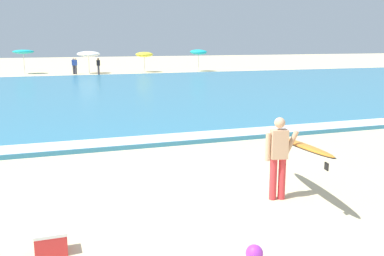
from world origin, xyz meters
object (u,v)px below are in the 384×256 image
(surfer_with_board, at_px, (291,151))
(beachgoer_near_row_left, at_px, (98,66))
(beachgoer_near_row_mid, at_px, (76,65))
(beach_ball, at_px, (254,253))
(beachgoer_near_row_right, at_px, (73,65))
(beach_umbrella_4, at_px, (199,52))
(beach_umbrella_2, at_px, (88,54))
(cooler_box, at_px, (51,242))
(beach_umbrella_1, at_px, (23,52))
(beach_umbrella_3, at_px, (144,55))

(surfer_with_board, distance_m, beachgoer_near_row_left, 35.13)
(beachgoer_near_row_mid, distance_m, beach_ball, 38.32)
(surfer_with_board, relative_size, beachgoer_near_row_mid, 1.85)
(beachgoer_near_row_right, bearing_deg, beachgoer_near_row_left, -28.51)
(beachgoer_near_row_right, bearing_deg, surfer_with_board, -87.42)
(beach_umbrella_4, bearing_deg, beachgoer_near_row_mid, 179.05)
(beach_umbrella_2, xyz_separation_m, cooler_box, (-4.63, -37.56, -1.72))
(surfer_with_board, relative_size, beach_umbrella_2, 1.29)
(beachgoer_near_row_left, bearing_deg, beachgoer_near_row_right, 151.49)
(surfer_with_board, xyz_separation_m, beach_ball, (-1.90, -2.14, -0.90))
(beach_ball, bearing_deg, surfer_with_board, 48.37)
(beach_umbrella_1, distance_m, beach_umbrella_3, 11.76)
(beach_umbrella_1, distance_m, beachgoer_near_row_mid, 5.33)
(beach_umbrella_4, relative_size, beachgoer_near_row_mid, 1.48)
(beach_umbrella_1, xyz_separation_m, beachgoer_near_row_left, (6.75, -3.19, -1.29))
(beachgoer_near_row_mid, bearing_deg, beach_umbrella_2, 21.23)
(beach_umbrella_2, height_order, beach_ball, beach_umbrella_2)
(beach_umbrella_2, xyz_separation_m, beach_ball, (-1.77, -38.83, -1.77))
(beach_umbrella_3, height_order, beach_ball, beach_umbrella_3)
(beach_umbrella_4, distance_m, beachgoer_near_row_mid, 12.64)
(beach_umbrella_4, xyz_separation_m, beach_ball, (-13.04, -38.10, -1.88))
(beach_umbrella_1, bearing_deg, beachgoer_near_row_mid, -24.36)
(beach_umbrella_4, relative_size, beach_ball, 8.74)
(beach_ball, height_order, cooler_box, cooler_box)
(beach_umbrella_2, distance_m, beach_umbrella_3, 5.61)
(beachgoer_near_row_mid, bearing_deg, beachgoer_near_row_left, -27.37)
(beachgoer_near_row_left, height_order, beachgoer_near_row_right, same)
(beachgoer_near_row_left, relative_size, beachgoer_near_row_right, 1.00)
(beach_umbrella_1, height_order, beach_umbrella_4, beach_umbrella_1)
(beach_umbrella_4, distance_m, beachgoer_near_row_left, 10.65)
(surfer_with_board, bearing_deg, beach_umbrella_2, 90.19)
(beach_umbrella_3, xyz_separation_m, cooler_box, (-10.24, -37.58, -1.61))
(beach_umbrella_1, xyz_separation_m, cooler_box, (1.40, -39.18, -1.95))
(cooler_box, bearing_deg, surfer_with_board, 10.40)
(beach_umbrella_1, distance_m, beach_umbrella_4, 17.45)
(cooler_box, bearing_deg, beachgoer_near_row_mid, 84.89)
(beachgoer_near_row_mid, height_order, beachgoer_near_row_right, same)
(beach_umbrella_1, distance_m, beach_ball, 40.72)
(beach_umbrella_4, relative_size, beachgoer_near_row_left, 1.48)
(beachgoer_near_row_mid, relative_size, beachgoer_near_row_right, 1.00)
(surfer_with_board, distance_m, beachgoer_near_row_right, 36.37)
(beach_umbrella_2, xyz_separation_m, beach_umbrella_4, (11.26, -0.72, 0.11))
(beach_umbrella_4, bearing_deg, surfer_with_board, -107.21)
(beachgoer_near_row_left, xyz_separation_m, beachgoer_near_row_right, (-2.23, 1.21, 0.00))
(beach_umbrella_1, height_order, beachgoer_near_row_mid, beach_umbrella_1)
(beachgoer_near_row_left, height_order, beach_ball, beachgoer_near_row_left)
(surfer_with_board, bearing_deg, cooler_box, -169.60)
(beach_ball, bearing_deg, cooler_box, 156.15)
(beach_umbrella_3, distance_m, beachgoer_near_row_left, 5.23)
(beach_umbrella_4, relative_size, beachgoer_near_row_right, 1.48)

